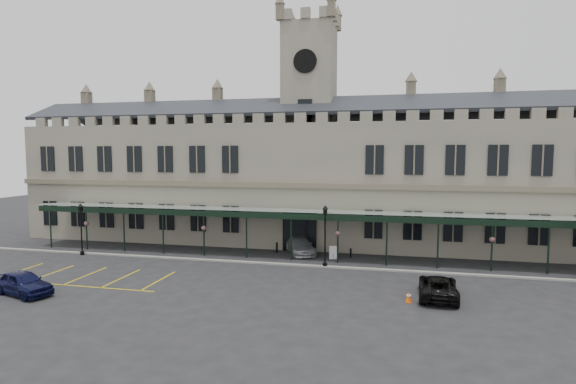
% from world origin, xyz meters
% --- Properties ---
extents(ground, '(140.00, 140.00, 0.00)m').
position_xyz_m(ground, '(0.00, 0.00, 0.00)').
color(ground, black).
extents(station_building, '(60.00, 10.36, 17.30)m').
position_xyz_m(station_building, '(0.00, 15.91, 6.47)').
color(station_building, slate).
rests_on(station_building, ground).
extents(clock_tower, '(5.60, 5.60, 24.80)m').
position_xyz_m(clock_tower, '(0.00, 16.00, 13.11)').
color(clock_tower, slate).
rests_on(clock_tower, ground).
extents(canopy, '(50.00, 4.10, 4.30)m').
position_xyz_m(canopy, '(0.00, 7.46, 2.40)').
color(canopy, '#8C9E93').
rests_on(canopy, ground).
extents(kerb, '(60.00, 0.40, 0.12)m').
position_xyz_m(kerb, '(0.00, 5.50, 0.06)').
color(kerb, gray).
rests_on(kerb, ground).
extents(parking_markings, '(16.00, 6.00, 0.01)m').
position_xyz_m(parking_markings, '(-14.00, -1.50, 0.00)').
color(parking_markings, gold).
rests_on(parking_markings, ground).
extents(tree_behind_left, '(6.00, 6.00, 16.00)m').
position_xyz_m(tree_behind_left, '(-22.00, 25.00, 12.81)').
color(tree_behind_left, '#332314').
rests_on(tree_behind_left, ground).
extents(tree_behind_mid, '(6.00, 6.00, 16.00)m').
position_xyz_m(tree_behind_mid, '(8.00, 25.00, 12.81)').
color(tree_behind_mid, '#332314').
rests_on(tree_behind_mid, ground).
extents(tree_behind_right, '(6.00, 6.00, 16.00)m').
position_xyz_m(tree_behind_right, '(24.00, 25.00, 12.81)').
color(tree_behind_right, '#332314').
rests_on(tree_behind_right, ground).
extents(lamp_post_left, '(0.44, 0.44, 4.70)m').
position_xyz_m(lamp_post_left, '(-18.91, 5.05, 2.79)').
color(lamp_post_left, black).
rests_on(lamp_post_left, ground).
extents(lamp_post_mid, '(0.48, 0.48, 5.05)m').
position_xyz_m(lamp_post_mid, '(3.16, 5.55, 3.00)').
color(lamp_post_mid, black).
rests_on(lamp_post_mid, ground).
extents(traffic_cone, '(0.42, 0.42, 0.67)m').
position_xyz_m(traffic_cone, '(9.42, -1.82, 0.33)').
color(traffic_cone, '#F75507').
rests_on(traffic_cone, ground).
extents(sign_board, '(0.67, 0.18, 1.16)m').
position_xyz_m(sign_board, '(3.48, 8.41, 0.57)').
color(sign_board, black).
rests_on(sign_board, ground).
extents(bollard_left, '(0.18, 0.18, 0.99)m').
position_xyz_m(bollard_left, '(-1.90, 9.74, 0.49)').
color(bollard_left, black).
rests_on(bollard_left, ground).
extents(bollard_right, '(0.15, 0.15, 0.82)m').
position_xyz_m(bollard_right, '(4.91, 9.39, 0.41)').
color(bollard_right, black).
rests_on(bollard_right, ground).
extents(car_left_a, '(4.89, 3.08, 1.55)m').
position_xyz_m(car_left_a, '(-15.00, -5.82, 0.78)').
color(car_left_a, black).
rests_on(car_left_a, ground).
extents(car_taxi, '(4.03, 5.49, 1.48)m').
position_xyz_m(car_taxi, '(0.21, 10.00, 0.74)').
color(car_taxi, '#A4A7AC').
rests_on(car_taxi, ground).
extents(car_van, '(2.61, 5.16, 1.40)m').
position_xyz_m(car_van, '(11.28, -0.43, 0.70)').
color(car_van, black).
rests_on(car_van, ground).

